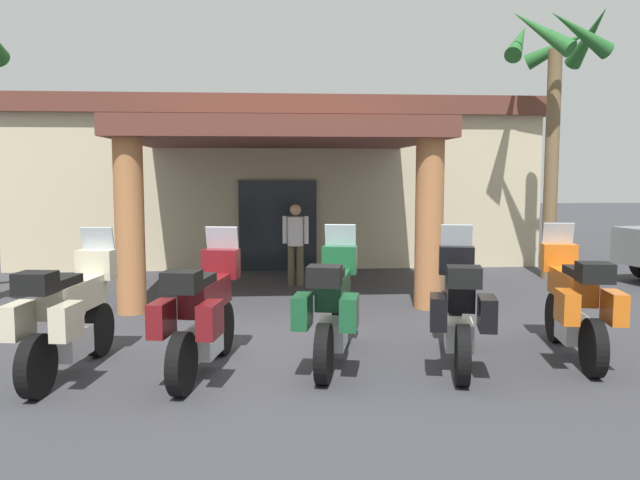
% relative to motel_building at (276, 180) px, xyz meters
% --- Properties ---
extents(ground_plane, '(80.00, 80.00, 0.00)m').
position_rel_motel_building_xyz_m(ground_plane, '(0.04, -9.91, -2.08)').
color(ground_plane, '#38383D').
extents(motel_building, '(13.11, 11.17, 4.06)m').
position_rel_motel_building_xyz_m(motel_building, '(0.00, 0.00, 0.00)').
color(motel_building, beige).
rests_on(motel_building, ground_plane).
extents(motorcycle_cream, '(0.80, 2.21, 1.61)m').
position_rel_motel_building_xyz_m(motorcycle_cream, '(-2.30, -10.68, -1.38)').
color(motorcycle_cream, black).
rests_on(motorcycle_cream, ground_plane).
extents(motorcycle_maroon, '(0.88, 2.20, 1.61)m').
position_rel_motel_building_xyz_m(motorcycle_maroon, '(-0.81, -10.70, -1.38)').
color(motorcycle_maroon, black).
rests_on(motorcycle_maroon, ground_plane).
extents(motorcycle_green, '(0.91, 2.19, 1.61)m').
position_rel_motel_building_xyz_m(motorcycle_green, '(0.68, -10.42, -1.38)').
color(motorcycle_green, black).
rests_on(motorcycle_green, ground_plane).
extents(motorcycle_black, '(0.92, 2.19, 1.61)m').
position_rel_motel_building_xyz_m(motorcycle_black, '(2.17, -10.56, -1.38)').
color(motorcycle_black, black).
rests_on(motorcycle_black, ground_plane).
extents(motorcycle_orange, '(0.82, 2.21, 1.61)m').
position_rel_motel_building_xyz_m(motorcycle_orange, '(3.65, -10.37, -1.38)').
color(motorcycle_orange, black).
rests_on(motorcycle_orange, ground_plane).
extents(pedestrian, '(0.52, 0.32, 1.65)m').
position_rel_motel_building_xyz_m(pedestrian, '(0.39, -4.96, -1.13)').
color(pedestrian, brown).
rests_on(pedestrian, ground_plane).
extents(palm_tree_near_portico, '(2.29, 2.34, 5.73)m').
position_rel_motel_building_xyz_m(palm_tree_near_portico, '(5.90, -4.30, 2.21)').
color(palm_tree_near_portico, brown).
rests_on(palm_tree_near_portico, ground_plane).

